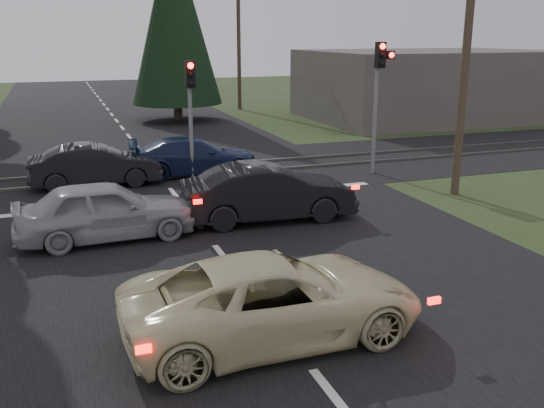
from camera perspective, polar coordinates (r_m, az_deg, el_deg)
name	(u,v)px	position (r m, az deg, el deg)	size (l,w,h in m)	color
ground	(266,311)	(11.46, -0.58, -10.01)	(120.00, 120.00, 0.00)	#2D3B1B
road	(169,187)	(20.65, -9.70, 1.60)	(14.00, 100.00, 0.01)	black
rail_corridor	(159,174)	(22.57, -10.61, 2.76)	(120.00, 8.00, 0.01)	black
stop_line	(179,200)	(18.94, -8.72, 0.36)	(13.00, 0.35, 0.00)	silver
rail_near	(163,178)	(21.79, -10.27, 2.43)	(120.00, 0.12, 0.10)	#59544C
rail_far	(155,169)	(23.34, -10.93, 3.28)	(120.00, 0.12, 0.10)	#59544C
traffic_signal_right	(379,82)	(22.18, 10.08, 11.22)	(0.68, 0.48, 4.70)	slate
traffic_signal_center	(191,100)	(21.01, -7.67, 9.69)	(0.32, 0.48, 4.10)	slate
utility_pole_near	(467,42)	(19.73, 17.89, 14.29)	(1.80, 0.26, 9.00)	#4C3D2D
utility_pole_mid	(239,37)	(41.49, -3.15, 15.40)	(1.80, 0.26, 9.00)	#4C3D2D
utility_pole_far	(170,36)	(65.84, -9.62, 15.35)	(1.80, 0.26, 9.00)	#4C3D2D
conifer_tree	(174,15)	(36.43, -9.20, 17.17)	(5.20, 5.20, 11.00)	#473D33
building_right	(428,85)	(38.39, 14.50, 10.83)	(14.00, 10.00, 4.00)	#59514C
cream_coupe	(274,299)	(10.25, 0.19, -8.90)	(2.35, 5.09, 1.42)	beige
dark_hatchback	(268,193)	(16.57, -0.34, 1.06)	(1.64, 4.71, 1.55)	black
silver_car	(105,211)	(15.57, -15.40, -0.60)	(1.76, 4.38, 1.49)	#909497
blue_sedan	(194,156)	(22.25, -7.31, 4.48)	(1.89, 4.64, 1.35)	#162244
dark_car_far	(96,165)	(21.21, -16.27, 3.50)	(1.50, 4.29, 1.41)	black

